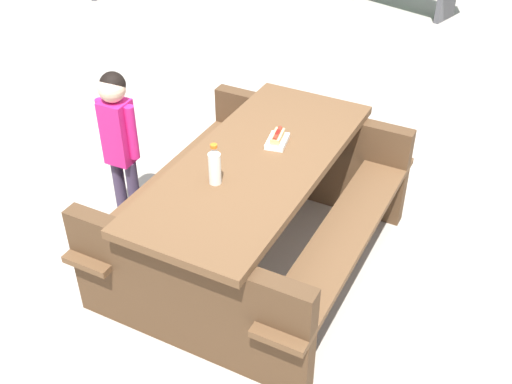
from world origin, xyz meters
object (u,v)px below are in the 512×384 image
(soda_bottle, at_px, (215,165))
(child_in_coat, at_px, (118,132))
(picnic_table, at_px, (256,203))
(hotdog_tray, at_px, (277,139))

(soda_bottle, bearing_deg, child_in_coat, 60.96)
(child_in_coat, bearing_deg, picnic_table, -99.54)
(picnic_table, distance_m, child_in_coat, 0.97)
(picnic_table, bearing_deg, hotdog_tray, -20.79)
(soda_bottle, relative_size, hotdog_tray, 1.30)
(soda_bottle, bearing_deg, picnic_table, -29.64)
(picnic_table, distance_m, soda_bottle, 0.52)
(soda_bottle, xyz_separation_m, hotdog_tray, (0.47, -0.23, -0.08))
(hotdog_tray, distance_m, child_in_coat, 1.00)
(picnic_table, bearing_deg, child_in_coat, 80.46)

